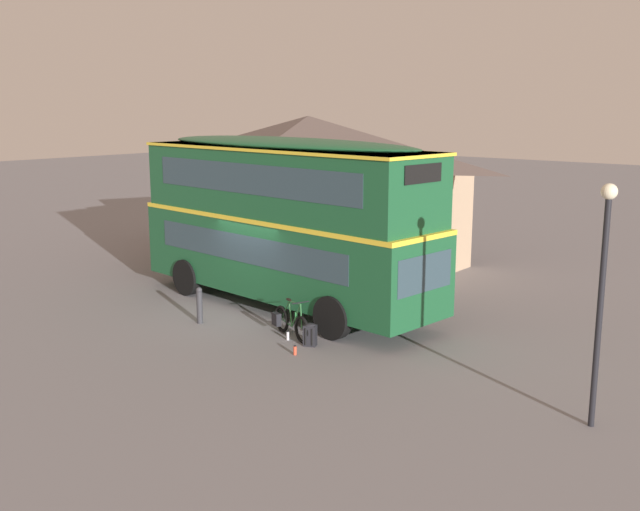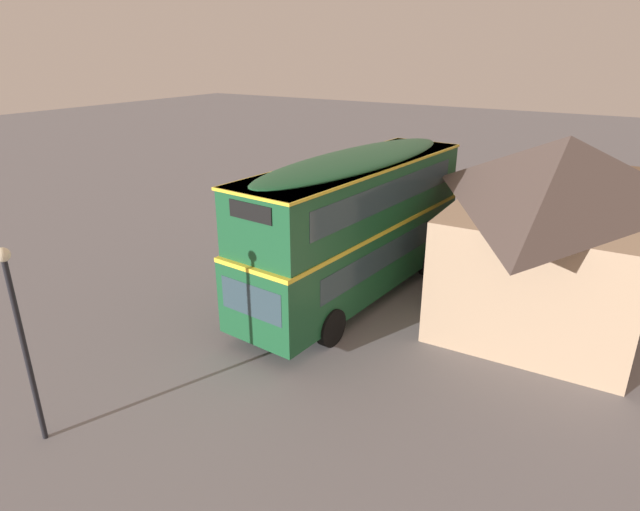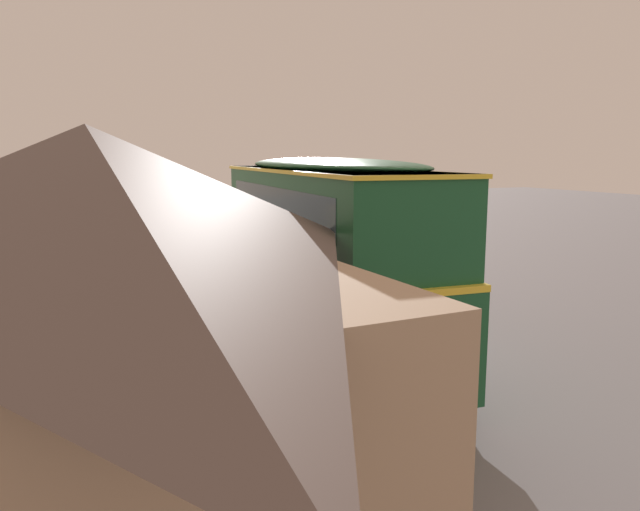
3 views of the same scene
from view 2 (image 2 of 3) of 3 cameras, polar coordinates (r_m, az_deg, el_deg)
name	(u,v)px [view 2 (image 2 of 3)]	position (r m, az deg, el deg)	size (l,w,h in m)	color
ground_plane	(330,287)	(18.60, 1.12, -3.35)	(120.00, 120.00, 0.00)	slate
double_decker_bus	(356,221)	(17.00, 3.90, 3.73)	(10.02, 3.26, 4.79)	black
touring_bicycle	(271,294)	(17.25, -5.29, -4.16)	(1.67, 0.70, 1.01)	black
backpack_on_ground	(250,305)	(16.81, -7.50, -5.30)	(0.37, 0.36, 0.56)	black
water_bottle_clear_plastic	(263,302)	(17.39, -6.14, -4.94)	(0.07, 0.07, 0.23)	silver
water_bottle_red_squeeze	(229,307)	(17.21, -9.74, -5.45)	(0.08, 0.08, 0.23)	#D84C33
pub_building	(557,216)	(18.92, 24.11, 3.92)	(11.27, 6.00, 5.27)	tan
street_lamp	(19,326)	(12.04, -29.54, -6.60)	(0.28, 0.28, 4.36)	black
kerb_bollard	(299,261)	(19.49, -2.25, -0.57)	(0.16, 0.16, 0.97)	#333338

